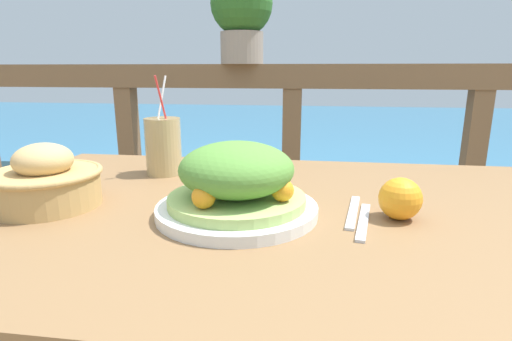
# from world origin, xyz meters

# --- Properties ---
(patio_table) EXTENTS (1.30, 0.85, 0.74)m
(patio_table) POSITION_xyz_m (0.00, 0.00, 0.65)
(patio_table) COLOR olive
(patio_table) RESTS_ON ground_plane
(railing_fence) EXTENTS (2.80, 0.08, 1.02)m
(railing_fence) POSITION_xyz_m (-0.00, 0.83, 0.71)
(railing_fence) COLOR brown
(railing_fence) RESTS_ON ground_plane
(sea_backdrop) EXTENTS (12.00, 4.00, 0.48)m
(sea_backdrop) POSITION_xyz_m (0.00, 3.33, 0.24)
(sea_backdrop) COLOR teal
(sea_backdrop) RESTS_ON ground_plane
(salad_plate) EXTENTS (0.30, 0.30, 0.14)m
(salad_plate) POSITION_xyz_m (-0.05, -0.05, 0.80)
(salad_plate) COLOR silver
(salad_plate) RESTS_ON patio_table
(drink_glass) EXTENTS (0.09, 0.09, 0.25)m
(drink_glass) POSITION_xyz_m (-0.29, 0.22, 0.81)
(drink_glass) COLOR tan
(drink_glass) RESTS_ON patio_table
(bread_basket) EXTENTS (0.21, 0.21, 0.13)m
(bread_basket) POSITION_xyz_m (-0.43, -0.06, 0.79)
(bread_basket) COLOR tan
(bread_basket) RESTS_ON patio_table
(potted_plant) EXTENTS (0.23, 0.23, 0.33)m
(potted_plant) POSITION_xyz_m (-0.20, 0.83, 1.21)
(potted_plant) COLOR gray
(potted_plant) RESTS_ON railing_fence
(fork) EXTENTS (0.05, 0.18, 0.00)m
(fork) POSITION_xyz_m (0.17, -0.06, 0.74)
(fork) COLOR silver
(fork) RESTS_ON patio_table
(knife) EXTENTS (0.04, 0.18, 0.00)m
(knife) POSITION_xyz_m (0.16, -0.01, 0.74)
(knife) COLOR silver
(knife) RESTS_ON patio_table
(orange_near_basket) EXTENTS (0.08, 0.08, 0.08)m
(orange_near_basket) POSITION_xyz_m (0.24, -0.03, 0.78)
(orange_near_basket) COLOR orange
(orange_near_basket) RESTS_ON patio_table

